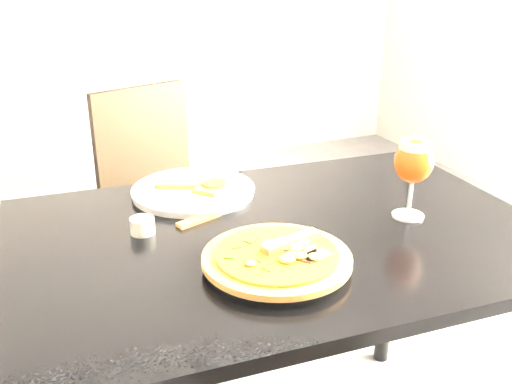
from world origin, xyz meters
name	(u,v)px	position (x,y,z in m)	size (l,w,h in m)	color
dining_table	(279,266)	(0.34, 0.35, 0.66)	(1.25, 0.88, 0.75)	black
chair_far	(164,198)	(0.29, 1.24, 0.49)	(0.52, 0.52, 0.89)	black
plate_main	(275,260)	(0.26, 0.22, 0.76)	(0.29, 0.29, 0.02)	silver
pizza	(277,256)	(0.26, 0.20, 0.78)	(0.30, 0.30, 0.03)	#955D24
plate_second	(193,191)	(0.23, 0.63, 0.76)	(0.32, 0.32, 0.02)	silver
crust_scraps	(203,186)	(0.25, 0.62, 0.77)	(0.20, 0.14, 0.02)	#955D24
loose_crust	(199,219)	(0.19, 0.47, 0.75)	(0.11, 0.03, 0.01)	#955D24
sauce_cup	(142,225)	(0.05, 0.46, 0.77)	(0.05, 0.05, 0.04)	beige
beer_glass	(414,162)	(0.65, 0.29, 0.89)	(0.09, 0.09, 0.19)	#B1B4BA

